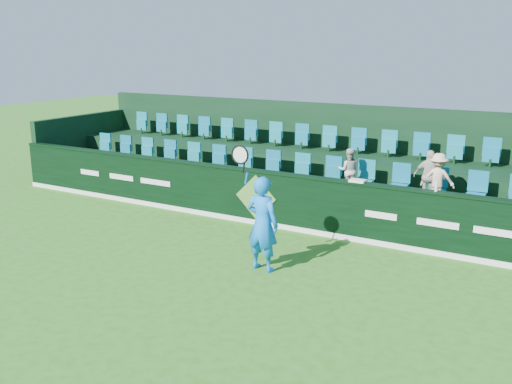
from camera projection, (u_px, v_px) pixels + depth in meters
The scene contains 13 objects.
ground at pixel (153, 280), 10.66m from camera, with size 60.00×60.00×0.00m, color #2B6818.
sponsor_hoarding at pixel (258, 197), 13.86m from camera, with size 16.00×0.25×1.35m.
stand_tier_front at pixel (279, 198), 14.86m from camera, with size 16.00×2.00×0.80m, color black.
stand_tier_back at pixel (309, 174), 16.39m from camera, with size 16.00×1.80×1.30m, color black.
stand_rear at pixel (316, 153), 16.62m from camera, with size 16.00×4.10×2.60m.
seat_row_front at pixel (286, 169), 15.02m from camera, with size 13.50×0.50×0.60m, color #117787.
seat_row_back at pixel (314, 140), 16.41m from camera, with size 13.50×0.50×0.60m, color #117787.
tennis_player at pixel (262, 223), 10.92m from camera, with size 1.02×0.52×2.48m.
spectator_left at pixel (349, 170), 13.74m from camera, with size 0.52×0.40×1.06m, color beige.
spectator_middle at pixel (429, 176), 12.81m from camera, with size 0.70×0.29×1.19m, color beige.
spectator_right at pixel (438, 178), 12.73m from camera, with size 0.74×0.42×1.14m, color beige.
towel at pixel (357, 181), 12.49m from camera, with size 0.35×0.22×0.05m, color white.
drinks_bottle at pixel (436, 187), 11.66m from camera, with size 0.06×0.06×0.20m, color silver.
Camera 1 is at (6.56, -7.67, 4.27)m, focal length 40.00 mm.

